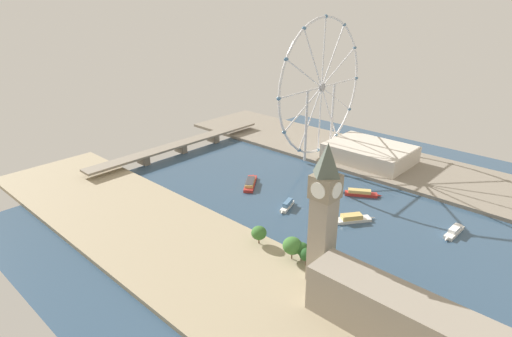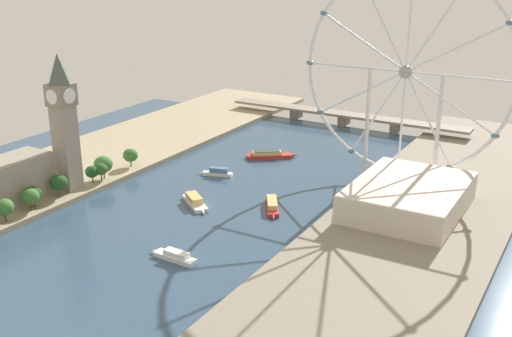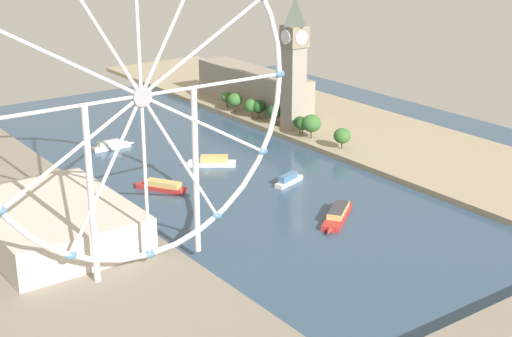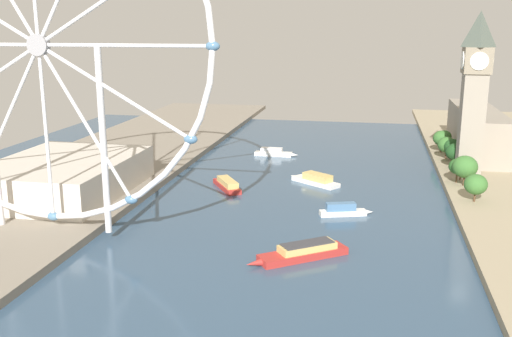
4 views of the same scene
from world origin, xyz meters
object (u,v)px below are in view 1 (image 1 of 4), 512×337
Objects in this scene: riverside_hall at (370,153)px; river_bridge at (180,145)px; tour_boat_2 at (454,231)px; parliament_block at (417,328)px; clock_tower at (324,213)px; tour_boat_4 at (250,183)px; tour_boat_0 at (287,205)px; tour_boat_3 at (353,218)px; tour_boat_1 at (361,193)px; ferris_wheel at (322,88)px.

riverside_hall is 0.37× the size of river_bridge.
parliament_block is at bearing 13.20° from tour_boat_2.
clock_tower is 2.46× the size of tour_boat_4.
tour_boat_4 is at bearing -120.12° from tour_boat_0.
river_bridge is 6.30× the size of tour_boat_4.
tour_boat_1 is at bearing 58.73° from tour_boat_3.
clock_tower is 88.19m from tour_boat_3.
riverside_hall reaches higher than tour_boat_3.
ferris_wheel is (174.91, 174.17, 53.32)m from parliament_block.
river_bridge is 263.40m from tour_boat_2.
parliament_block is 1.38× the size of riverside_hall.
river_bridge reaches higher than tour_boat_3.
clock_tower is at bearing -17.19° from tour_boat_2.
parliament_block is 3.83× the size of tour_boat_3.
parliament_block is 0.80× the size of ferris_wheel.
riverside_hall reaches higher than tour_boat_1.
clock_tower is 242.24m from river_bridge.
tour_boat_0 is at bearing -179.89° from riverside_hall.
ferris_wheel is at bearing 116.14° from tour_boat_1.
riverside_hall is at bearing -65.56° from ferris_wheel.
ferris_wheel is at bearing -38.33° from tour_boat_4.
river_bridge is 108.57m from tour_boat_4.
riverside_hall is (20.32, -44.70, -58.18)m from ferris_wheel.
riverside_hall reaches higher than tour_boat_4.
tour_boat_1 is 0.84× the size of tour_boat_4.
clock_tower is 0.77× the size of parliament_block.
ferris_wheel is 114.25m from tour_boat_4.
tour_boat_4 is (82.11, 177.68, -13.24)m from parliament_block.
tour_boat_3 is (73.95, 22.64, -42.38)m from clock_tower.
riverside_hall is at bearing -59.25° from tour_boat_4.
tour_boat_0 is at bearing -64.22° from tour_boat_2.
riverside_hall is at bearing 162.65° from tour_boat_0.
tour_boat_3 is at bearing -156.50° from riverside_hall.
riverside_hall is 118.19m from tour_boat_3.
tour_boat_1 reaches higher than tour_boat_2.
clock_tower is 197.88m from riverside_hall.
parliament_block is at bearing -108.00° from river_bridge.
tour_boat_1 is 90.84m from tour_boat_4.
river_bridge reaches higher than tour_boat_0.
tour_boat_2 is at bearing 11.24° from parliament_block.
tour_boat_0 is 49.65m from tour_boat_4.
ferris_wheel reaches higher than tour_boat_3.
riverside_hall is 2.78× the size of tour_boat_3.
clock_tower is at bearing 32.62° from tour_boat_0.
riverside_hall is 3.38× the size of tour_boat_0.
tour_boat_2 is (-77.28, -106.02, -8.60)m from riverside_hall.
tour_boat_1 is at bearing -79.34° from river_bridge.
tour_boat_4 is (-10.71, -107.90, -5.45)m from river_bridge.
tour_boat_2 is 0.97× the size of tour_boat_3.
ferris_wheel reaches higher than riverside_hall.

